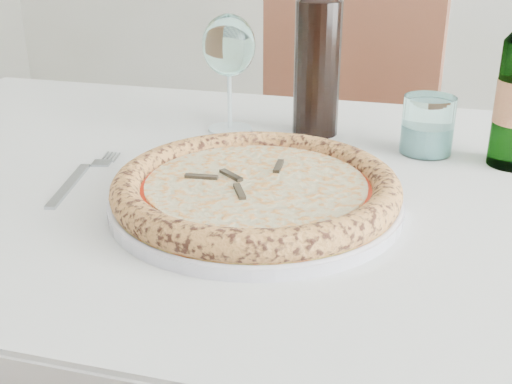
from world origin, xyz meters
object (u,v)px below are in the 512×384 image
wine_glass (229,48)px  pizza (256,187)px  chair_far (329,150)px  dining_table (276,238)px  plate (256,201)px  tumbler (427,129)px  wine_bottle (318,55)px

wine_glass → pizza: bearing=-65.7°
chair_far → dining_table: bearing=-85.6°
chair_far → pizza: bearing=-86.1°
chair_far → pizza: 0.90m
plate → pizza: (-0.00, 0.00, 0.02)m
dining_table → tumbler: size_ratio=17.05×
pizza → chair_far: bearing=93.9°
pizza → tumbler: 0.32m
dining_table → plate: size_ratio=4.13×
wine_glass → tumbler: wine_glass is taller
chair_far → wine_bottle: 0.66m
chair_far → wine_bottle: wine_bottle is taller
pizza → wine_glass: bearing=114.3°
wine_bottle → plate: bearing=-91.7°
chair_far → tumbler: chair_far is taller
plate → tumbler: 0.32m
tumbler → dining_table: bearing=-139.3°
dining_table → wine_glass: size_ratio=7.75×
dining_table → wine_bottle: wine_bottle is taller
pizza → wine_bottle: (0.01, 0.31, 0.10)m
plate → wine_glass: 0.33m
dining_table → plate: (-0.00, -0.10, 0.10)m
tumbler → wine_bottle: size_ratio=0.29×
chair_far → wine_glass: (-0.07, -0.58, 0.36)m
tumbler → wine_bottle: (-0.18, 0.05, 0.09)m
plate → pizza: size_ratio=1.02×
dining_table → chair_far: (-0.06, 0.76, -0.13)m
wine_bottle → wine_glass: bearing=-169.4°
wine_bottle → tumbler: bearing=-15.3°
chair_far → pizza: (0.06, -0.86, 0.25)m
plate → wine_bottle: bearing=88.3°
plate → wine_bottle: size_ratio=1.18×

